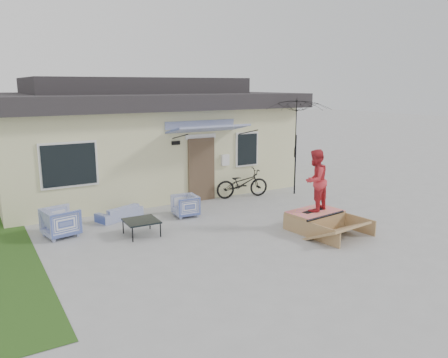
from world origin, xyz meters
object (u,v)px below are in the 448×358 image
coffee_table (142,228)px  bicycle (242,180)px  loveseat (119,210)px  armchair_left (61,221)px  skater (315,179)px  skateboard (314,210)px  skate_ramp (315,220)px  patio_umbrella (296,145)px  armchair_right (185,205)px

coffee_table → bicycle: (4.37, 1.99, 0.39)m
loveseat → armchair_left: armchair_left is taller
skater → skateboard: bearing=180.0°
loveseat → skate_ramp: 5.54m
patio_umbrella → loveseat: bearing=178.2°
armchair_right → skater: bearing=46.6°
loveseat → skate_ramp: (4.29, -3.50, -0.03)m
armchair_right → coffee_table: bearing=-56.4°
coffee_table → bicycle: 4.82m
armchair_right → skater: (2.52, -2.75, 1.00)m
skate_ramp → skateboard: skateboard is taller
skater → patio_umbrella: bearing=-140.9°
armchair_right → patio_umbrella: 4.77m
armchair_left → coffee_table: (1.79, -0.98, -0.21)m
loveseat → armchair_right: 1.90m
armchair_left → loveseat: bearing=-79.5°
armchair_left → skateboard: bearing=-125.8°
armchair_left → coffee_table: 2.06m
loveseat → patio_umbrella: size_ratio=0.46×
skate_ramp → coffee_table: bearing=149.9°
loveseat → armchair_left: 1.88m
armchair_left → patio_umbrella: 8.17m
armchair_right → coffee_table: size_ratio=0.85×
loveseat → skateboard: size_ratio=1.79×
armchair_right → skater: 3.86m
bicycle → patio_umbrella: (1.88, -0.52, 1.15)m
loveseat → coffee_table: size_ratio=1.65×
armchair_left → bicycle: 6.25m
coffee_table → skateboard: (4.23, -1.78, 0.29)m
armchair_right → bicycle: bearing=115.1°
loveseat → patio_umbrella: (6.30, -0.20, 1.48)m
loveseat → skater: bearing=120.9°
coffee_table → patio_umbrella: patio_umbrella is taller
coffee_table → bicycle: size_ratio=0.44×
coffee_table → skate_ramp: size_ratio=0.44×
coffee_table → armchair_right: bearing=29.5°
armchair_left → patio_umbrella: (8.04, 0.49, 1.34)m
bicycle → skater: bearing=-171.0°
armchair_left → coffee_table: size_ratio=1.00×
loveseat → bicycle: (4.42, 0.32, 0.33)m
bicycle → skate_ramp: size_ratio=0.99×
armchair_right → bicycle: 2.86m
armchair_left → bicycle: bearing=-91.9°
armchair_right → armchair_left: bearing=-86.2°
armchair_left → bicycle: size_ratio=0.44×
loveseat → coffee_table: (0.05, -1.67, -0.06)m
bicycle → skater: (-0.13, -3.77, 0.75)m
loveseat → coffee_table: loveseat is taller
patio_umbrella → bicycle: bearing=164.5°
armchair_right → skateboard: bearing=46.6°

